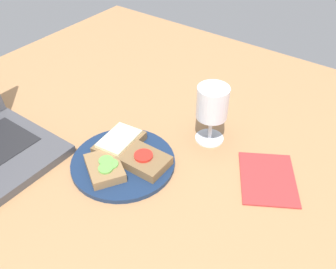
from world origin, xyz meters
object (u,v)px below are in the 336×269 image
at_px(sandwich_with_cheese, 119,142).
at_px(napkin, 268,179).
at_px(sandwich_with_cucumber, 105,168).
at_px(sandwich_with_tomato, 143,161).
at_px(wine_glass, 212,105).
at_px(plate, 123,162).

height_order(sandwich_with_cheese, napkin, sandwich_with_cheese).
xyz_separation_m(sandwich_with_cucumber, sandwich_with_tomato, (0.07, -0.05, 0.00)).
xyz_separation_m(sandwich_with_cheese, wine_glass, (0.16, -0.15, 0.08)).
distance_m(plate, sandwich_with_tomato, 0.05).
relative_size(plate, sandwich_with_cheese, 1.94).
height_order(wine_glass, napkin, wine_glass).
relative_size(sandwich_with_cheese, napkin, 0.77).
relative_size(wine_glass, napkin, 0.93).
xyz_separation_m(sandwich_with_tomato, wine_glass, (0.18, -0.06, 0.08)).
height_order(plate, sandwich_with_cheese, sandwich_with_cheese).
distance_m(plate, sandwich_with_cheese, 0.05).
height_order(sandwich_with_cucumber, sandwich_with_tomato, sandwich_with_tomato).
distance_m(sandwich_with_cucumber, wine_glass, 0.28).
distance_m(plate, sandwich_with_cucumber, 0.05).
bearing_deg(sandwich_with_cucumber, plate, -9.57).
distance_m(wine_glass, napkin, 0.20).
bearing_deg(napkin, wine_glass, 76.23).
relative_size(sandwich_with_tomato, sandwich_with_cheese, 0.87).
height_order(plate, napkin, plate).
relative_size(plate, sandwich_with_tomato, 2.22).
bearing_deg(napkin, sandwich_with_tomato, 119.18).
xyz_separation_m(plate, sandwich_with_cucumber, (-0.05, 0.01, 0.02)).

